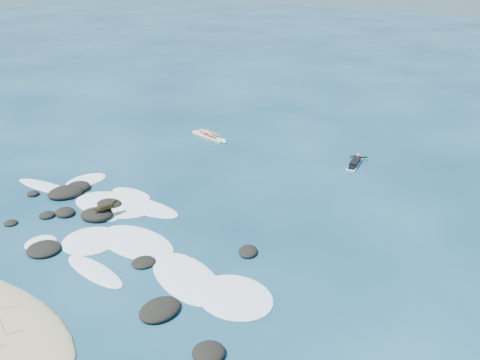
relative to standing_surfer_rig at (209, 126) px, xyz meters
The scene contains 6 objects.
ground 10.87m from the standing_surfer_rig, 66.39° to the right, with size 160.00×160.00×0.00m, color #0A2642.
reef_rocks 12.07m from the standing_surfer_rig, 76.88° to the right, with size 14.62×6.70×0.54m.
breaking_foam 12.11m from the standing_surfer_rig, 67.42° to the right, with size 15.93×7.07×0.12m.
standing_surfer_rig is the anchor object (origin of this frame).
paddling_surfer_rig 9.10m from the standing_surfer_rig, ahead, with size 1.02×2.24×0.39m.
dog 11.02m from the standing_surfer_rig, 75.97° to the right, with size 0.49×1.20×0.77m.
Camera 1 is at (14.34, -14.28, 10.66)m, focal length 40.00 mm.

